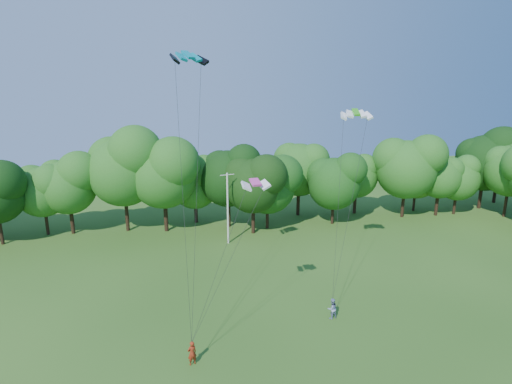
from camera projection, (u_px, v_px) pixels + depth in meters
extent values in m
cylinder|color=silver|center=(228.00, 209.00, 46.93)|extent=(0.22, 0.22, 8.60)
cube|color=silver|center=(227.00, 175.00, 45.93)|extent=(1.69, 0.47, 0.08)
imported|color=maroon|center=(192.00, 353.00, 26.47)|extent=(0.73, 0.59, 1.72)
imported|color=#8996BE|center=(332.00, 309.00, 31.90)|extent=(0.92, 0.77, 1.71)
cube|color=#048193|center=(188.00, 55.00, 28.35)|extent=(2.90, 2.16, 0.68)
cube|color=green|center=(356.00, 112.00, 34.86)|extent=(2.84, 1.70, 0.64)
cube|color=#DD3DA0|center=(255.00, 182.00, 27.39)|extent=(2.03, 1.10, 0.42)
cylinder|color=black|center=(253.00, 219.00, 50.93)|extent=(0.39, 0.39, 3.81)
ellipsoid|color=black|center=(253.00, 180.00, 49.70)|extent=(7.63, 7.63, 8.32)
cylinder|color=#382516|center=(414.00, 199.00, 60.59)|extent=(0.42, 0.42, 3.70)
ellipsoid|color=#30631E|center=(418.00, 167.00, 59.40)|extent=(7.40, 7.40, 8.08)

